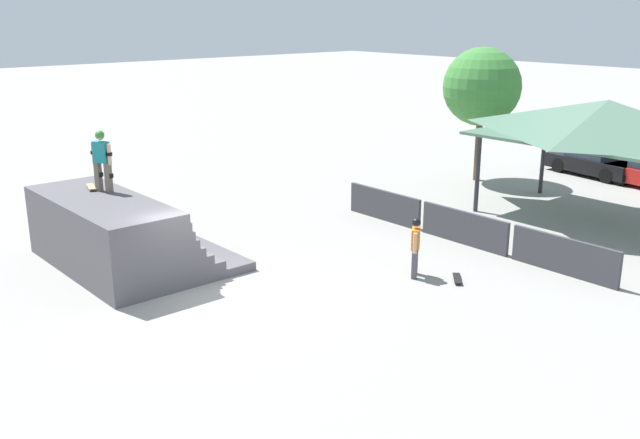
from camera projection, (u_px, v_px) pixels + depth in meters
ground_plane at (208, 295)px, 18.37m from camera, size 160.00×160.00×0.00m
quarter_pipe_ramp at (117, 236)px, 20.23m from camera, size 5.78×4.25×2.04m
skater_on_deck at (102, 157)px, 20.23m from camera, size 0.75×0.46×1.77m
skateboard_on_deck at (91, 187)px, 20.80m from camera, size 0.86×0.42×0.09m
bystander_walking at (416, 242)px, 19.40m from camera, size 0.49×0.57×1.67m
skateboard_on_ground at (457, 279)px, 19.32m from camera, size 0.73×0.75×0.09m
barrier_fence at (464, 228)px, 22.25m from camera, size 10.22×0.12×1.05m
pavilion_shelter at (607, 121)px, 23.73m from camera, size 8.36×4.91×4.21m
tree_far_back at (482, 87)px, 29.66m from camera, size 3.25×3.25×5.62m
parked_car_black at (593, 162)px, 31.46m from camera, size 4.31×2.20×1.27m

